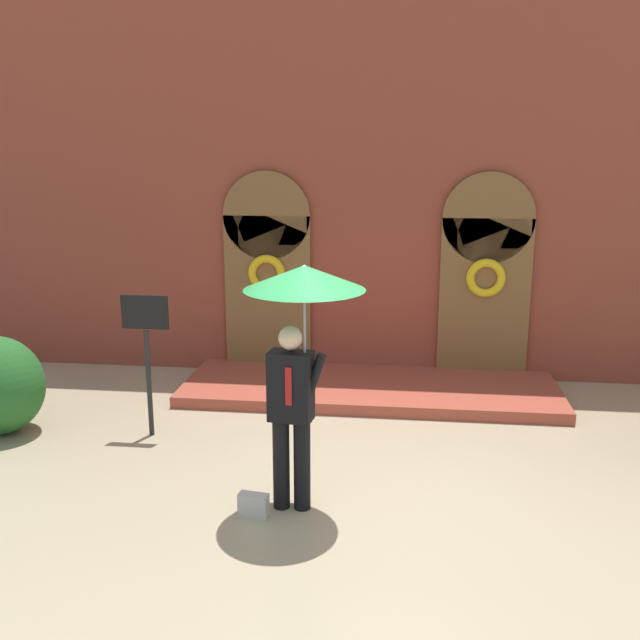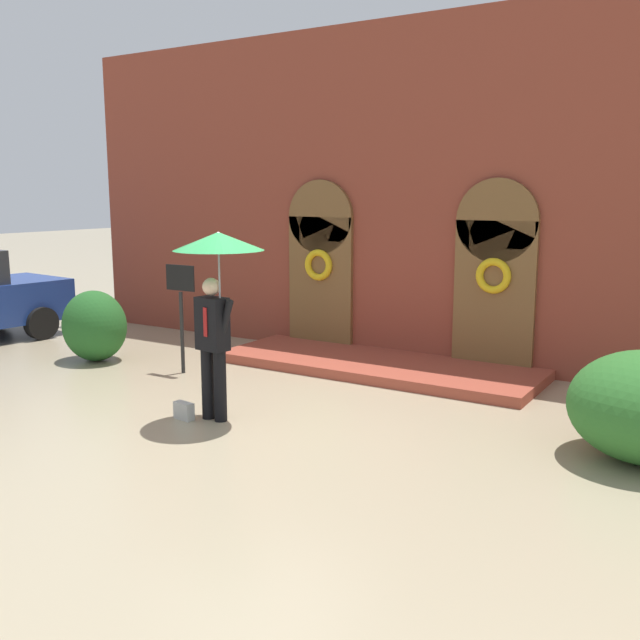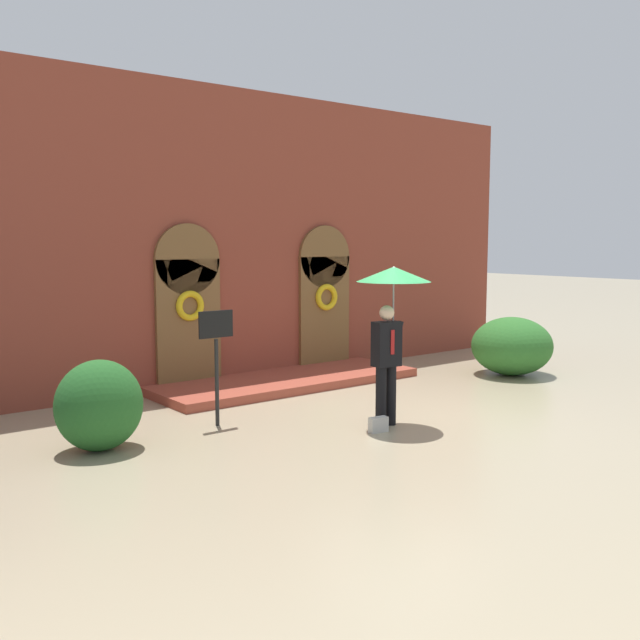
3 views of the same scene
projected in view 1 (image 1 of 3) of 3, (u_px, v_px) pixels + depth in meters
ground_plane at (354, 497)px, 7.06m from camera, size 80.00×80.00×0.00m
building_facade at (377, 196)px, 10.44m from camera, size 14.00×2.30×5.60m
person_with_umbrella at (301, 314)px, 6.40m from camera, size 1.10×1.10×2.36m
handbag at (253, 505)px, 6.68m from camera, size 0.29×0.16×0.22m
sign_post at (147, 342)px, 8.32m from camera, size 0.56×0.06×1.72m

